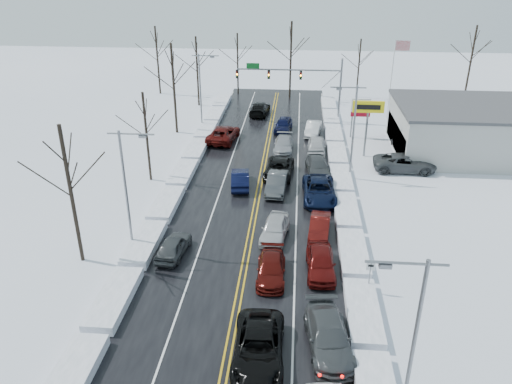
# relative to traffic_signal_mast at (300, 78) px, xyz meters

# --- Properties ---
(ground) EXTENTS (160.00, 160.00, 0.00)m
(ground) POSITION_rel_traffic_signal_mast_xyz_m (-3.45, -27.99, -5.48)
(ground) COLOR silver
(ground) RESTS_ON ground
(road_surface) EXTENTS (14.00, 84.00, 0.01)m
(road_surface) POSITION_rel_traffic_signal_mast_xyz_m (-3.45, -25.99, -5.47)
(road_surface) COLOR black
(road_surface) RESTS_ON ground
(snow_bank_left) EXTENTS (1.94, 72.00, 0.64)m
(snow_bank_left) POSITION_rel_traffic_signal_mast_xyz_m (-11.05, -25.99, -5.48)
(snow_bank_left) COLOR white
(snow_bank_left) RESTS_ON ground
(snow_bank_right) EXTENTS (1.94, 72.00, 0.64)m
(snow_bank_right) POSITION_rel_traffic_signal_mast_xyz_m (4.15, -25.99, -5.48)
(snow_bank_right) COLOR white
(snow_bank_right) RESTS_ON ground
(traffic_signal_mast) EXTENTS (13.28, 0.39, 8.00)m
(traffic_signal_mast) POSITION_rel_traffic_signal_mast_xyz_m (0.00, 0.00, 0.00)
(traffic_signal_mast) COLOR slate
(traffic_signal_mast) RESTS_ON ground
(tires_plus_sign) EXTENTS (3.20, 0.34, 6.00)m
(tires_plus_sign) POSITION_rel_traffic_signal_mast_xyz_m (7.05, -12.00, -0.49)
(tires_plus_sign) COLOR slate
(tires_plus_sign) RESTS_ON ground
(used_vehicles_sign) EXTENTS (2.20, 0.22, 4.65)m
(used_vehicles_sign) POSITION_rel_traffic_signal_mast_xyz_m (7.05, -5.99, -2.16)
(used_vehicles_sign) COLOR slate
(used_vehicles_sign) RESTS_ON ground
(speed_limit_sign) EXTENTS (0.55, 0.09, 2.35)m
(speed_limit_sign) POSITION_rel_traffic_signal_mast_xyz_m (4.75, -35.99, -3.84)
(speed_limit_sign) COLOR slate
(speed_limit_sign) RESTS_ON ground
(flagpole) EXTENTS (1.87, 1.20, 10.00)m
(flagpole) POSITION_rel_traffic_signal_mast_xyz_m (11.72, 2.01, 0.45)
(flagpole) COLOR silver
(flagpole) RESTS_ON ground
(dealership_building) EXTENTS (20.40, 12.40, 5.30)m
(dealership_building) POSITION_rel_traffic_signal_mast_xyz_m (20.53, -9.99, -2.82)
(dealership_building) COLOR #A6A7A2
(dealership_building) RESTS_ON ground
(streetlight_se) EXTENTS (3.20, 0.25, 9.00)m
(streetlight_se) POSITION_rel_traffic_signal_mast_xyz_m (4.85, -45.99, -0.17)
(streetlight_se) COLOR slate
(streetlight_se) RESTS_ON ground
(streetlight_ne) EXTENTS (3.20, 0.25, 9.00)m
(streetlight_ne) POSITION_rel_traffic_signal_mast_xyz_m (4.85, -17.99, -0.17)
(streetlight_ne) COLOR slate
(streetlight_ne) RESTS_ON ground
(streetlight_sw) EXTENTS (3.20, 0.25, 9.00)m
(streetlight_sw) POSITION_rel_traffic_signal_mast_xyz_m (-11.74, -31.99, -0.17)
(streetlight_sw) COLOR slate
(streetlight_sw) RESTS_ON ground
(streetlight_nw) EXTENTS (3.20, 0.25, 9.00)m
(streetlight_nw) POSITION_rel_traffic_signal_mast_xyz_m (-11.74, -3.99, -0.17)
(streetlight_nw) COLOR slate
(streetlight_nw) RESTS_ON ground
(tree_left_b) EXTENTS (4.00, 4.00, 10.00)m
(tree_left_b) POSITION_rel_traffic_signal_mast_xyz_m (-14.95, -33.99, 1.51)
(tree_left_b) COLOR #2D231C
(tree_left_b) RESTS_ON ground
(tree_left_c) EXTENTS (3.40, 3.40, 8.50)m
(tree_left_c) POSITION_rel_traffic_signal_mast_xyz_m (-13.95, -19.99, 0.46)
(tree_left_c) COLOR #2D231C
(tree_left_c) RESTS_ON ground
(tree_left_d) EXTENTS (4.20, 4.20, 10.50)m
(tree_left_d) POSITION_rel_traffic_signal_mast_xyz_m (-14.65, -5.99, 1.86)
(tree_left_d) COLOR #2D231C
(tree_left_d) RESTS_ON ground
(tree_left_e) EXTENTS (3.80, 3.80, 9.50)m
(tree_left_e) POSITION_rel_traffic_signal_mast_xyz_m (-14.25, 6.01, 1.16)
(tree_left_e) COLOR #2D231C
(tree_left_e) RESTS_ON ground
(tree_far_a) EXTENTS (4.00, 4.00, 10.00)m
(tree_far_a) POSITION_rel_traffic_signal_mast_xyz_m (-21.45, 12.01, 1.51)
(tree_far_a) COLOR #2D231C
(tree_far_a) RESTS_ON ground
(tree_far_b) EXTENTS (3.60, 3.60, 9.00)m
(tree_far_b) POSITION_rel_traffic_signal_mast_xyz_m (-9.45, 13.01, 0.81)
(tree_far_b) COLOR #2D231C
(tree_far_b) RESTS_ON ground
(tree_far_c) EXTENTS (4.40, 4.40, 11.00)m
(tree_far_c) POSITION_rel_traffic_signal_mast_xyz_m (-1.45, 11.01, 2.21)
(tree_far_c) COLOR #2D231C
(tree_far_c) RESTS_ON ground
(tree_far_d) EXTENTS (3.40, 3.40, 8.50)m
(tree_far_d) POSITION_rel_traffic_signal_mast_xyz_m (8.55, 12.51, 0.46)
(tree_far_d) COLOR #2D231C
(tree_far_d) RESTS_ON ground
(tree_far_e) EXTENTS (4.20, 4.20, 10.50)m
(tree_far_e) POSITION_rel_traffic_signal_mast_xyz_m (24.55, 13.01, 1.86)
(tree_far_e) COLOR #2D231C
(tree_far_e) RESTS_ON ground
(queued_car_2) EXTENTS (2.83, 5.87, 1.61)m
(queued_car_2) POSITION_rel_traffic_signal_mast_xyz_m (-1.76, -42.45, -5.48)
(queued_car_2) COLOR black
(queued_car_2) RESTS_ON ground
(queued_car_3) EXTENTS (1.95, 4.64, 1.34)m
(queued_car_3) POSITION_rel_traffic_signal_mast_xyz_m (-1.54, -34.95, -5.48)
(queued_car_3) COLOR #470D09
(queued_car_3) RESTS_ON ground
(queued_car_4) EXTENTS (2.40, 4.78, 1.56)m
(queued_car_4) POSITION_rel_traffic_signal_mast_xyz_m (-1.56, -29.69, -5.48)
(queued_car_4) COLOR silver
(queued_car_4) RESTS_ON ground
(queued_car_5) EXTENTS (2.02, 5.00, 1.61)m
(queued_car_5) POSITION_rel_traffic_signal_mast_xyz_m (-1.81, -21.53, -5.48)
(queued_car_5) COLOR #3B3D3F
(queued_car_5) RESTS_ON ground
(queued_car_6) EXTENTS (3.02, 5.81, 1.56)m
(queued_car_6) POSITION_rel_traffic_signal_mast_xyz_m (-1.78, -18.17, -5.48)
(queued_car_6) COLOR black
(queued_car_6) RESTS_ON ground
(queued_car_7) EXTENTS (2.12, 5.07, 1.46)m
(queued_car_7) POSITION_rel_traffic_signal_mast_xyz_m (-1.57, -11.19, -5.48)
(queued_car_7) COLOR #9A9CA2
(queued_car_7) RESTS_ON ground
(queued_car_8) EXTENTS (2.37, 4.84, 1.59)m
(queued_car_8) POSITION_rel_traffic_signal_mast_xyz_m (-1.85, -4.43, -5.48)
(queued_car_8) COLOR black
(queued_car_8) RESTS_ON ground
(queued_car_11) EXTENTS (2.94, 5.78, 1.61)m
(queued_car_11) POSITION_rel_traffic_signal_mast_xyz_m (1.96, -41.29, -5.48)
(queued_car_11) COLOR #424547
(queued_car_11) RESTS_ON ground
(queued_car_12) EXTENTS (2.04, 4.81, 1.62)m
(queued_car_12) POSITION_rel_traffic_signal_mast_xyz_m (1.76, -34.06, -5.48)
(queued_car_12) COLOR #520C0B
(queued_car_12) RESTS_ON ground
(queued_car_13) EXTENTS (1.89, 4.36, 1.39)m
(queued_car_13) POSITION_rel_traffic_signal_mast_xyz_m (1.84, -29.03, -5.48)
(queued_car_13) COLOR #4A0C09
(queued_car_13) RESTS_ON ground
(queued_car_14) EXTENTS (3.01, 6.21, 1.70)m
(queued_car_14) POSITION_rel_traffic_signal_mast_xyz_m (1.98, -22.84, -5.48)
(queued_car_14) COLOR black
(queued_car_14) RESTS_ON ground
(queued_car_15) EXTENTS (2.65, 5.40, 1.51)m
(queued_car_15) POSITION_rel_traffic_signal_mast_xyz_m (1.99, -17.21, -5.48)
(queued_car_15) COLOR #3D4042
(queued_car_15) RESTS_ON ground
(queued_car_16) EXTENTS (2.10, 4.88, 1.64)m
(queued_car_16) POSITION_rel_traffic_signal_mast_xyz_m (1.99, -11.74, -5.48)
(queued_car_16) COLOR silver
(queued_car_16) RESTS_ON ground
(queued_car_17) EXTENTS (2.19, 4.78, 1.52)m
(queued_car_17) POSITION_rel_traffic_signal_mast_xyz_m (1.74, -5.51, -5.48)
(queued_car_17) COLOR silver
(queued_car_17) RESTS_ON ground
(oncoming_car_0) EXTENTS (2.14, 4.80, 1.53)m
(oncoming_car_0) POSITION_rel_traffic_signal_mast_xyz_m (-5.24, -20.76, -5.48)
(oncoming_car_0) COLOR black
(oncoming_car_0) RESTS_ON ground
(oncoming_car_1) EXTENTS (3.60, 6.47, 1.71)m
(oncoming_car_1) POSITION_rel_traffic_signal_mast_xyz_m (-8.58, -8.58, -5.48)
(oncoming_car_1) COLOR #4D0C0A
(oncoming_car_1) RESTS_ON ground
(oncoming_car_2) EXTENTS (2.72, 5.78, 1.63)m
(oncoming_car_2) POSITION_rel_traffic_signal_mast_xyz_m (-5.25, 2.34, -5.48)
(oncoming_car_2) COLOR black
(oncoming_car_2) RESTS_ON ground
(oncoming_car_3) EXTENTS (2.15, 4.38, 1.44)m
(oncoming_car_3) POSITION_rel_traffic_signal_mast_xyz_m (-8.66, -32.76, -5.48)
(oncoming_car_3) COLOR #3E4143
(oncoming_car_3) RESTS_ON ground
(parked_car_0) EXTENTS (6.17, 2.86, 1.71)m
(parked_car_0) POSITION_rel_traffic_signal_mast_xyz_m (10.61, -15.75, -5.48)
(parked_car_0) COLOR #434749
(parked_car_0) RESTS_ON ground
(parked_car_1) EXTENTS (2.76, 5.61, 1.57)m
(parked_car_1) POSITION_rel_traffic_signal_mast_xyz_m (13.71, -11.79, -5.48)
(parked_car_1) COLOR #44090E
(parked_car_1) RESTS_ON ground
(parked_car_2) EXTENTS (1.91, 4.14, 1.37)m
(parked_car_2) POSITION_rel_traffic_signal_mast_xyz_m (11.38, -7.21, -5.48)
(parked_car_2) COLOR black
(parked_car_2) RESTS_ON ground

